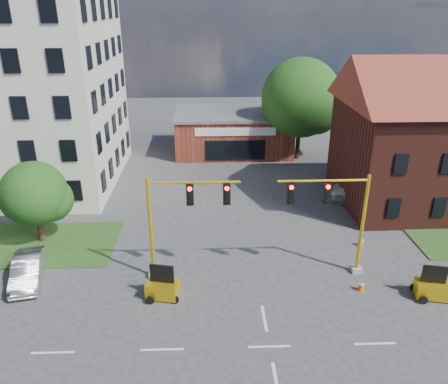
# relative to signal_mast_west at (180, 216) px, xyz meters

# --- Properties ---
(ground) EXTENTS (120.00, 120.00, 0.00)m
(ground) POSITION_rel_signal_mast_west_xyz_m (4.36, -6.00, -3.92)
(ground) COLOR #3C3C3E
(ground) RESTS_ON ground
(brick_shop) EXTENTS (12.40, 8.40, 4.30)m
(brick_shop) POSITION_rel_signal_mast_west_xyz_m (4.36, 23.99, -1.76)
(brick_shop) COLOR maroon
(brick_shop) RESTS_ON ground
(tree_large) EXTENTS (8.20, 7.81, 10.17)m
(tree_large) POSITION_rel_signal_mast_west_xyz_m (11.25, 21.08, 2.08)
(tree_large) COLOR #392014
(tree_large) RESTS_ON ground
(tree_nw_front) EXTENTS (4.46, 4.25, 5.60)m
(tree_nw_front) POSITION_rel_signal_mast_west_xyz_m (-9.43, 4.58, -0.60)
(tree_nw_front) COLOR #392014
(tree_nw_front) RESTS_ON ground
(signal_mast_west) EXTENTS (5.30, 0.60, 6.20)m
(signal_mast_west) POSITION_rel_signal_mast_west_xyz_m (0.00, 0.00, 0.00)
(signal_mast_west) COLOR gray
(signal_mast_west) RESTS_ON ground
(signal_mast_east) EXTENTS (5.30, 0.60, 6.20)m
(signal_mast_east) POSITION_rel_signal_mast_west_xyz_m (8.71, 0.00, 0.00)
(signal_mast_east) COLOR gray
(signal_mast_east) RESTS_ON ground
(trailer_west) EXTENTS (1.89, 1.46, 1.92)m
(trailer_west) POSITION_rel_signal_mast_west_xyz_m (-0.94, -2.00, -3.32)
(trailer_west) COLOR gold
(trailer_west) RESTS_ON ground
(trailer_east) EXTENTS (1.84, 1.42, 1.88)m
(trailer_east) POSITION_rel_signal_mast_west_xyz_m (13.60, -2.57, -3.33)
(trailer_east) COLOR gold
(trailer_east) RESTS_ON ground
(cone_a) EXTENTS (0.40, 0.40, 0.70)m
(cone_a) POSITION_rel_signal_mast_west_xyz_m (-1.01, -0.88, -3.58)
(cone_a) COLOR #D7650B
(cone_a) RESTS_ON ground
(cone_b) EXTENTS (0.40, 0.40, 0.70)m
(cone_b) POSITION_rel_signal_mast_west_xyz_m (-0.88, -1.69, -3.58)
(cone_b) COLOR #D7650B
(cone_b) RESTS_ON ground
(cone_c) EXTENTS (0.40, 0.40, 0.70)m
(cone_c) POSITION_rel_signal_mast_west_xyz_m (10.04, -1.86, -3.58)
(cone_c) COLOR #D7650B
(cone_c) RESTS_ON ground
(cone_d) EXTENTS (0.40, 0.40, 0.70)m
(cone_d) POSITION_rel_signal_mast_west_xyz_m (11.66, 3.00, -3.58)
(cone_d) COLOR #D7650B
(cone_d) RESTS_ON ground
(pickup_white) EXTENTS (5.91, 4.50, 1.49)m
(pickup_white) POSITION_rel_signal_mast_west_xyz_m (14.22, 9.68, -3.17)
(pickup_white) COLOR white
(pickup_white) RESTS_ON ground
(sedan_silver_front) EXTENTS (2.45, 4.59, 1.44)m
(sedan_silver_front) POSITION_rel_signal_mast_west_xyz_m (-8.82, -0.15, -3.20)
(sedan_silver_front) COLOR #95979B
(sedan_silver_front) RESTS_ON ground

